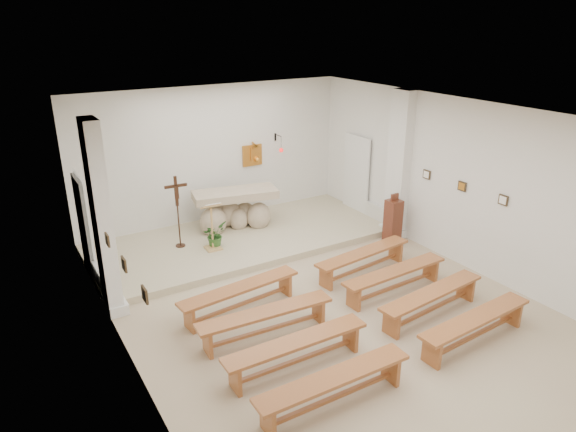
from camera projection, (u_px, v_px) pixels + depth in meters
ground at (329, 308)px, 9.40m from camera, size 7.00×10.00×0.00m
wall_left at (126, 268)px, 7.09m from camera, size 0.02×10.00×3.50m
wall_right at (471, 187)px, 10.46m from camera, size 0.02×10.00×3.50m
wall_back at (214, 157)px, 12.75m from camera, size 7.00×0.02×3.50m
ceiling at (335, 118)px, 8.14m from camera, size 7.00×10.00×0.02m
sanctuary_platform at (243, 239)px, 12.17m from camera, size 6.98×3.00×0.15m
pilaster_left at (102, 221)px, 8.74m from camera, size 0.26×0.55×3.50m
pilaster_right at (399, 165)px, 11.99m from camera, size 0.26×0.55×3.50m
gold_wall_relief at (252, 155)px, 13.27m from camera, size 0.55×0.04×0.55m
sanctuary_lamp at (280, 148)px, 13.35m from camera, size 0.11×0.36×0.44m
station_frame_left_front at (145, 295)px, 6.47m from camera, size 0.03×0.20×0.20m
station_frame_left_mid at (124, 264)px, 7.27m from camera, size 0.03×0.20×0.20m
station_frame_left_rear at (107, 240)px, 8.06m from camera, size 0.03×0.20×0.20m
station_frame_right_front at (503, 200)px, 9.82m from camera, size 0.03×0.20×0.20m
station_frame_right_mid at (462, 186)px, 10.62m from camera, size 0.03×0.20×0.20m
station_frame_right_rear at (427, 174)px, 11.41m from camera, size 0.03×0.20×0.20m
radiator_left at (101, 281)px, 9.80m from camera, size 0.10×0.85×0.52m
radiator_right at (377, 215)px, 13.12m from camera, size 0.10×0.85×0.52m
altar at (235, 212)px, 12.52m from camera, size 2.13×1.17×1.04m
lectern at (212, 226)px, 11.26m from camera, size 0.42×0.36×1.13m
crucifix_stand at (177, 207)px, 11.26m from camera, size 0.50×0.22×1.65m
potted_plant at (215, 235)px, 11.51m from camera, size 0.67×0.66×0.56m
donation_pedestal at (393, 221)px, 12.00m from camera, size 0.33×0.33×1.21m
bench_left_front at (240, 293)px, 9.21m from camera, size 2.38×0.62×0.50m
bench_right_front at (363, 257)px, 10.57m from camera, size 2.38×0.64×0.50m
bench_left_second at (266, 317)px, 8.44m from camera, size 2.37×0.51×0.50m
bench_right_second at (395, 276)px, 9.81m from camera, size 2.37×0.47×0.50m
bench_left_third at (296, 347)px, 7.68m from camera, size 2.36×0.41×0.50m
bench_right_third at (432, 297)px, 9.04m from camera, size 2.38×0.59×0.50m
bench_left_fourth at (334, 383)px, 6.92m from camera, size 2.36×0.41×0.50m
bench_right_fourth at (475, 323)px, 8.28m from camera, size 2.37×0.49×0.50m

